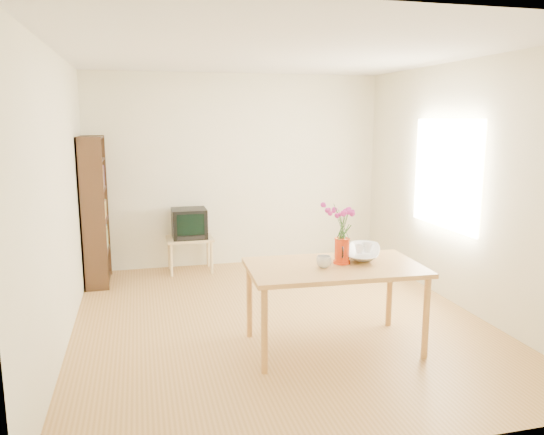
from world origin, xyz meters
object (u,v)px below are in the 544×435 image
object	(u,v)px
table	(334,274)
bowl	(364,234)
pitcher	(342,252)
mug	(324,262)
television	(189,223)

from	to	relation	value
table	bowl	size ratio (longest dim) A/B	3.44
pitcher	bowl	size ratio (longest dim) A/B	0.51
mug	bowl	distance (m)	0.57
mug	pitcher	bearing A→B (deg)	-175.19
pitcher	bowl	distance (m)	0.34
bowl	pitcher	bearing A→B (deg)	-148.73
pitcher	bowl	bearing A→B (deg)	49.49
bowl	television	distance (m)	2.86
mug	table	bearing A→B (deg)	179.92
bowl	mug	bearing A→B (deg)	-151.31
bowl	television	xyz separation A→B (m)	(-1.37, 2.49, -0.30)
bowl	television	world-z (taller)	bowl
pitcher	table	bearing A→B (deg)	-130.91
table	mug	distance (m)	0.17
table	bowl	xyz separation A→B (m)	(0.36, 0.22, 0.29)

